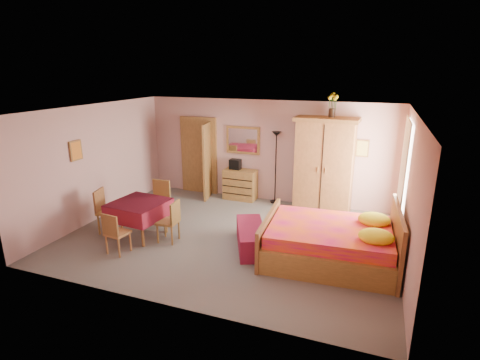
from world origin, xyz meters
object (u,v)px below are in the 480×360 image
at_px(sunflower_vase, 332,105).
at_px(chair_south, 118,233).
at_px(stereo, 235,164).
at_px(chair_west, 109,211).
at_px(wardrobe, 324,165).
at_px(floor_lamp, 276,168).
at_px(bed, 329,232).
at_px(dining_table, 140,219).
at_px(chest_of_drawers, 240,185).
at_px(bench, 251,237).
at_px(chair_east, 168,221).
at_px(chair_north, 158,203).
at_px(wall_mirror, 243,140).

height_order(sunflower_vase, chair_south, sunflower_vase).
bearing_deg(stereo, chair_south, -104.47).
distance_m(stereo, chair_west, 3.43).
bearing_deg(stereo, wardrobe, -2.51).
bearing_deg(floor_lamp, sunflower_vase, -4.18).
bearing_deg(bed, wardrobe, 97.62).
height_order(dining_table, chair_south, chair_south).
distance_m(chest_of_drawers, wardrobe, 2.28).
xyz_separation_m(dining_table, chair_west, (-0.72, -0.05, 0.09)).
distance_m(bed, bench, 1.50).
distance_m(chair_south, chair_west, 1.06).
bearing_deg(chair_south, stereo, 81.73).
relative_size(dining_table, chair_east, 1.20).
height_order(floor_lamp, dining_table, floor_lamp).
bearing_deg(floor_lamp, chair_north, -133.83).
distance_m(chest_of_drawers, wall_mirror, 1.17).
distance_m(wall_mirror, chair_east, 3.32).
xyz_separation_m(sunflower_vase, chair_west, (-4.11, -2.89, -2.08)).
bearing_deg(bench, wardrobe, 68.66).
bearing_deg(chest_of_drawers, sunflower_vase, 0.87).
bearing_deg(dining_table, chair_north, 93.00).
bearing_deg(wall_mirror, chair_north, -116.82).
distance_m(sunflower_vase, chair_south, 5.37).
bearing_deg(chest_of_drawers, chair_west, -121.32).
distance_m(floor_lamp, sunflower_vase, 2.09).
height_order(wall_mirror, bench, wall_mirror).
relative_size(stereo, chair_north, 0.30).
distance_m(chest_of_drawers, bench, 2.85).
height_order(chair_south, chair_west, chair_west).
height_order(floor_lamp, chair_east, floor_lamp).
relative_size(bench, chair_south, 1.61).
bearing_deg(stereo, chair_west, -120.34).
distance_m(stereo, sunflower_vase, 2.89).
bearing_deg(chair_south, bench, 30.97).
relative_size(dining_table, chair_south, 1.25).
bearing_deg(sunflower_vase, bed, -81.14).
bearing_deg(bench, floor_lamp, 95.22).
bearing_deg(wall_mirror, chair_east, -98.67).
xyz_separation_m(stereo, sunflower_vase, (2.39, -0.04, 1.61)).
xyz_separation_m(stereo, wardrobe, (2.31, -0.10, 0.20)).
distance_m(stereo, bench, 3.02).
xyz_separation_m(bench, chair_south, (-2.27, -1.05, 0.19)).
bearing_deg(bed, dining_table, -178.53).
height_order(chest_of_drawers, wall_mirror, wall_mirror).
bearing_deg(wall_mirror, wardrobe, -7.51).
relative_size(wall_mirror, wardrobe, 0.40).
distance_m(chest_of_drawers, stereo, 0.55).
xyz_separation_m(chair_west, chair_east, (1.39, 0.03, -0.04)).
bearing_deg(stereo, wall_mirror, 51.41).
bearing_deg(chest_of_drawers, wall_mirror, 91.34).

